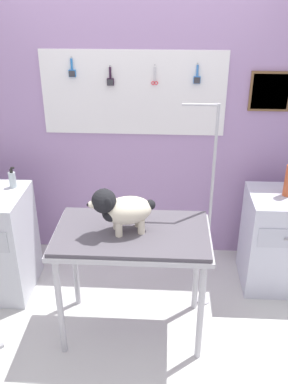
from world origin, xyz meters
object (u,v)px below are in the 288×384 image
object	(u,v)px
grooming_table	(132,242)
dog	(121,209)
grooming_arm	(208,220)
cabinet_right	(285,240)

from	to	relation	value
grooming_table	dog	distance (m)	0.27
grooming_table	dog	xyz separation A→B (m)	(-0.07, -0.01, 0.26)
grooming_table	grooming_arm	size ratio (longest dim) A/B	0.64
grooming_arm	cabinet_right	world-z (taller)	grooming_arm
grooming_arm	cabinet_right	xyz separation A→B (m)	(0.69, 0.30, -0.35)
cabinet_right	grooming_table	bearing A→B (deg)	-152.85
grooming_arm	grooming_table	bearing A→B (deg)	-148.76
cabinet_right	dog	bearing A→B (deg)	-153.66
dog	cabinet_right	bearing A→B (deg)	26.34
grooming_table	cabinet_right	xyz separation A→B (m)	(1.24, 0.64, -0.36)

